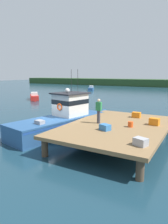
{
  "coord_description": "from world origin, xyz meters",
  "views": [
    {
      "loc": [
        9.42,
        -12.34,
        4.48
      ],
      "look_at": [
        1.2,
        1.91,
        1.4
      ],
      "focal_mm": 33.29,
      "sensor_mm": 36.0,
      "label": 1
    }
  ],
  "objects_px": {
    "main_fishing_boat": "(65,119)",
    "bait_bucket": "(130,124)",
    "crate_single_far": "(141,142)",
    "crate_stack_mid_dock": "(154,122)",
    "moored_boat_near_channel": "(91,89)",
    "mooring_buoy_inshore": "(87,101)",
    "moored_boat_off_the_point": "(34,97)",
    "deckhand_by_the_boat": "(99,111)",
    "crate_single_by_cleat": "(105,127)",
    "crate_stack_near_edge": "(136,115)"
  },
  "relations": [
    {
      "from": "main_fishing_boat",
      "to": "bait_bucket",
      "type": "bearing_deg",
      "value": -6.02
    },
    {
      "from": "crate_single_far",
      "to": "crate_stack_mid_dock",
      "type": "relative_size",
      "value": 1.0
    },
    {
      "from": "moored_boat_near_channel",
      "to": "mooring_buoy_inshore",
      "type": "distance_m",
      "value": 24.24
    },
    {
      "from": "moored_boat_off_the_point",
      "to": "bait_bucket",
      "type": "bearing_deg",
      "value": -33.68
    },
    {
      "from": "deckhand_by_the_boat",
      "to": "bait_bucket",
      "type": "bearing_deg",
      "value": 2.49
    },
    {
      "from": "crate_single_by_cleat",
      "to": "moored_boat_off_the_point",
      "type": "xyz_separation_m",
      "value": [
        -20.38,
        15.75,
        -0.92
      ]
    },
    {
      "from": "crate_stack_mid_dock",
      "to": "mooring_buoy_inshore",
      "type": "bearing_deg",
      "value": 132.02
    },
    {
      "from": "main_fishing_boat",
      "to": "crate_single_far",
      "type": "xyz_separation_m",
      "value": [
        6.81,
        -3.62,
        0.37
      ]
    },
    {
      "from": "crate_stack_near_edge",
      "to": "deckhand_by_the_boat",
      "type": "xyz_separation_m",
      "value": [
        -1.66,
        -3.06,
        0.66
      ]
    },
    {
      "from": "crate_single_by_cleat",
      "to": "crate_single_far",
      "type": "xyz_separation_m",
      "value": [
        2.5,
        -1.59,
        0.01
      ]
    },
    {
      "from": "main_fishing_boat",
      "to": "crate_stack_near_edge",
      "type": "relative_size",
      "value": 16.61
    },
    {
      "from": "crate_stack_mid_dock",
      "to": "moored_boat_near_channel",
      "type": "bearing_deg",
      "value": 123.44
    },
    {
      "from": "main_fishing_boat",
      "to": "moored_boat_near_channel",
      "type": "distance_m",
      "value": 40.52
    },
    {
      "from": "deckhand_by_the_boat",
      "to": "main_fishing_boat",
      "type": "bearing_deg",
      "value": 168.43
    },
    {
      "from": "main_fishing_boat",
      "to": "crate_stack_near_edge",
      "type": "xyz_separation_m",
      "value": [
        4.89,
        2.4,
        0.39
      ]
    },
    {
      "from": "crate_stack_mid_dock",
      "to": "moored_boat_near_channel",
      "type": "relative_size",
      "value": 0.12
    },
    {
      "from": "bait_bucket",
      "to": "crate_stack_mid_dock",
      "type": "bearing_deg",
      "value": 46.66
    },
    {
      "from": "crate_stack_near_edge",
      "to": "bait_bucket",
      "type": "distance_m",
      "value": 3.01
    },
    {
      "from": "moored_boat_off_the_point",
      "to": "moored_boat_near_channel",
      "type": "distance_m",
      "value": 22.98
    },
    {
      "from": "crate_stack_mid_dock",
      "to": "moored_boat_off_the_point",
      "type": "bearing_deg",
      "value": 150.02
    },
    {
      "from": "bait_bucket",
      "to": "mooring_buoy_inshore",
      "type": "distance_m",
      "value": 19.53
    },
    {
      "from": "crate_single_far",
      "to": "mooring_buoy_inshore",
      "type": "height_order",
      "value": "crate_single_far"
    },
    {
      "from": "moored_boat_off_the_point",
      "to": "deckhand_by_the_boat",
      "type": "bearing_deg",
      "value": -36.7
    },
    {
      "from": "main_fishing_boat",
      "to": "moored_boat_near_channel",
      "type": "bearing_deg",
      "value": 115.15
    },
    {
      "from": "crate_stack_mid_dock",
      "to": "moored_boat_off_the_point",
      "type": "height_order",
      "value": "crate_stack_mid_dock"
    },
    {
      "from": "bait_bucket",
      "to": "mooring_buoy_inshore",
      "type": "xyz_separation_m",
      "value": [
        -11.74,
        15.57,
        -1.12
      ]
    },
    {
      "from": "crate_single_by_cleat",
      "to": "moored_boat_near_channel",
      "type": "xyz_separation_m",
      "value": [
        -21.54,
        38.71,
        -0.95
      ]
    },
    {
      "from": "crate_stack_mid_dock",
      "to": "bait_bucket",
      "type": "bearing_deg",
      "value": -133.34
    },
    {
      "from": "moored_boat_off_the_point",
      "to": "crate_single_far",
      "type": "bearing_deg",
      "value": -37.16
    },
    {
      "from": "crate_single_far",
      "to": "moored_boat_near_channel",
      "type": "distance_m",
      "value": 46.93
    },
    {
      "from": "crate_stack_near_edge",
      "to": "moored_boat_near_channel",
      "type": "height_order",
      "value": "crate_stack_near_edge"
    },
    {
      "from": "crate_single_by_cleat",
      "to": "bait_bucket",
      "type": "height_order",
      "value": "crate_single_by_cleat"
    },
    {
      "from": "crate_stack_near_edge",
      "to": "deckhand_by_the_boat",
      "type": "relative_size",
      "value": 0.37
    },
    {
      "from": "crate_single_far",
      "to": "moored_boat_off_the_point",
      "type": "xyz_separation_m",
      "value": [
        -22.88,
        17.34,
        -0.93
      ]
    },
    {
      "from": "crate_single_by_cleat",
      "to": "moored_boat_near_channel",
      "type": "relative_size",
      "value": 0.12
    },
    {
      "from": "bait_bucket",
      "to": "moored_boat_near_channel",
      "type": "height_order",
      "value": "bait_bucket"
    },
    {
      "from": "crate_stack_mid_dock",
      "to": "deckhand_by_the_boat",
      "type": "distance_m",
      "value": 3.64
    },
    {
      "from": "main_fishing_boat",
      "to": "moored_boat_near_channel",
      "type": "relative_size",
      "value": 2.03
    },
    {
      "from": "deckhand_by_the_boat",
      "to": "mooring_buoy_inshore",
      "type": "bearing_deg",
      "value": 121.48
    },
    {
      "from": "moored_boat_off_the_point",
      "to": "main_fishing_boat",
      "type": "bearing_deg",
      "value": -40.5
    },
    {
      "from": "crate_single_by_cleat",
      "to": "moored_boat_off_the_point",
      "type": "relative_size",
      "value": 0.14
    },
    {
      "from": "bait_bucket",
      "to": "moored_boat_off_the_point",
      "type": "height_order",
      "value": "bait_bucket"
    },
    {
      "from": "main_fishing_boat",
      "to": "crate_stack_mid_dock",
      "type": "xyz_separation_m",
      "value": [
        6.55,
        0.68,
        0.42
      ]
    },
    {
      "from": "main_fishing_boat",
      "to": "crate_single_far",
      "type": "distance_m",
      "value": 7.72
    },
    {
      "from": "main_fishing_boat",
      "to": "crate_stack_mid_dock",
      "type": "bearing_deg",
      "value": 5.89
    },
    {
      "from": "crate_single_by_cleat",
      "to": "bait_bucket",
      "type": "distance_m",
      "value": 1.81
    },
    {
      "from": "bait_bucket",
      "to": "deckhand_by_the_boat",
      "type": "distance_m",
      "value": 2.26
    },
    {
      "from": "crate_single_by_cleat",
      "to": "crate_stack_near_edge",
      "type": "height_order",
      "value": "crate_stack_near_edge"
    },
    {
      "from": "mooring_buoy_inshore",
      "to": "crate_single_by_cleat",
      "type": "bearing_deg",
      "value": -57.91
    },
    {
      "from": "mooring_buoy_inshore",
      "to": "crate_stack_near_edge",
      "type": "bearing_deg",
      "value": -48.25
    }
  ]
}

